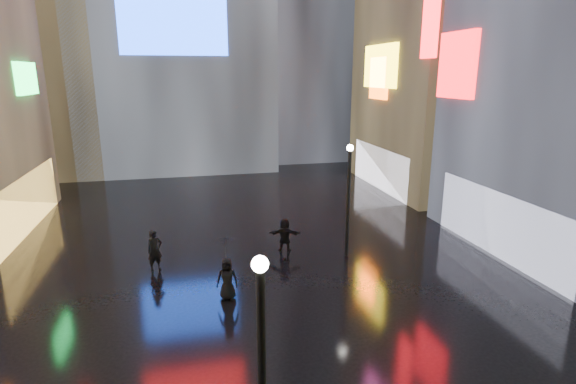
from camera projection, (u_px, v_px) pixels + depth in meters
name	position (u px, v px, depth m)	size (l,w,h in m)	color
ground	(250.00, 252.00, 21.26)	(140.00, 140.00, 0.00)	black
tower_flank_left	(30.00, 11.00, 35.57)	(10.00, 10.00, 26.00)	black
lamp_near	(262.00, 371.00, 8.16)	(0.30, 0.30, 5.20)	black
lamp_far	(348.00, 195.00, 20.04)	(0.30, 0.30, 5.20)	black
pedestrian_4	(227.00, 279.00, 16.63)	(0.79, 0.51, 1.61)	black
pedestrian_5	(285.00, 235.00, 21.10)	(1.51, 0.48, 1.62)	black
pedestrian_6	(155.00, 251.00, 19.06)	(0.65, 0.43, 1.80)	black
umbrella_2	(226.00, 248.00, 16.32)	(0.92, 0.93, 0.84)	black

